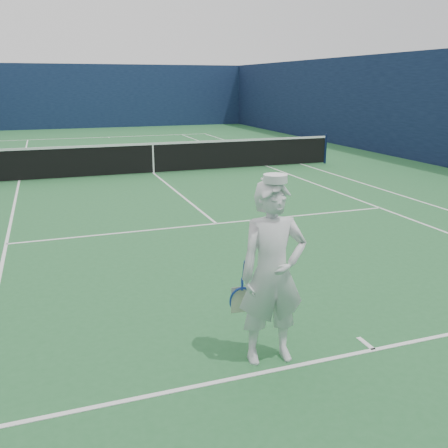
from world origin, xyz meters
The scene contains 5 objects.
ground centered at (0.00, 0.00, 0.00)m, with size 80.00×80.00×0.00m, color #266534.
court_markings centered at (0.00, 0.00, 0.00)m, with size 11.03×23.83×0.01m.
windscreen_fence centered at (0.00, 0.00, 2.00)m, with size 20.12×36.12×4.00m.
tennis_net centered at (0.00, 0.00, 0.55)m, with size 12.88×0.09×1.07m.
tennis_player centered at (-1.16, -11.64, 0.99)m, with size 0.79×0.55×2.02m.
Camera 1 is at (-3.25, -16.01, 2.89)m, focal length 40.00 mm.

